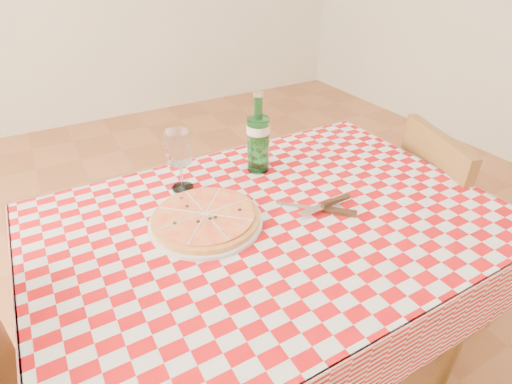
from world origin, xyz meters
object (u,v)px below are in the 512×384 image
chair_near (440,217)px  water_bottle (258,133)px  wine_glass (180,161)px  dining_table (272,245)px  pizza_plate (206,217)px

chair_near → water_bottle: size_ratio=3.17×
chair_near → wine_glass: bearing=-178.5°
chair_near → water_bottle: (-0.67, 0.28, 0.40)m
dining_table → chair_near: bearing=-1.4°
chair_near → pizza_plate: (-0.95, 0.09, 0.29)m
chair_near → dining_table: bearing=-162.3°
pizza_plate → water_bottle: size_ratio=1.16×
dining_table → pizza_plate: pizza_plate is taller
wine_glass → chair_near: bearing=-17.5°
water_bottle → wine_glass: water_bottle is taller
dining_table → water_bottle: bearing=68.3°
dining_table → chair_near: 0.80m
chair_near → water_bottle: bearing=176.2°
pizza_plate → wine_glass: 0.22m
water_bottle → wine_glass: bearing=177.1°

